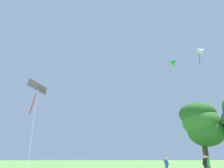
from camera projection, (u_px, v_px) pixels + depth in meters
kite_green_small at (172, 62)px, 56.09m from camera, size 2.35×10.88×26.93m
kite_black_large at (36, 91)px, 19.02m from camera, size 3.46×12.78×8.67m
kite_white_distant at (199, 51)px, 36.29m from camera, size 2.97×11.72×19.95m
person_foreground_watcher at (167, 166)px, 17.90m from camera, size 0.46×0.37×1.62m
person_in_blue_jacket at (206, 165)px, 16.39m from camera, size 0.28×0.56×1.78m
person_in_red_shirt at (208, 164)px, 19.10m from camera, size 0.24×0.57×1.75m
tree_right_cluster at (202, 123)px, 31.42m from camera, size 6.22×5.78×9.72m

